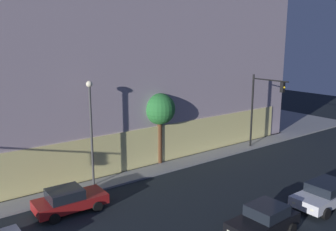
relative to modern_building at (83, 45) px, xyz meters
name	(u,v)px	position (x,y,z in m)	size (l,w,h in m)	color
modern_building	(83,45)	(0.00, 0.00, 0.00)	(33.75, 28.21, 19.57)	#4C4C51
traffic_light_far_corner	(262,101)	(10.16, -16.40, -4.95)	(0.32, 3.89, 6.97)	black
street_lamp_sidewalk	(91,120)	(-6.28, -14.95, -4.84)	(0.44, 0.44, 7.45)	#424242
sidewalk_tree	(160,110)	(0.28, -13.91, -5.04)	(2.58, 2.58, 5.90)	brown
car_red	(69,200)	(-9.11, -17.52, -8.96)	(4.34, 2.26, 1.50)	maroon
car_black	(264,220)	(-1.70, -26.30, -8.92)	(4.23, 2.27, 1.59)	black
car_white	(325,194)	(4.06, -26.48, -8.90)	(4.63, 2.25, 1.53)	silver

